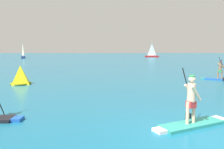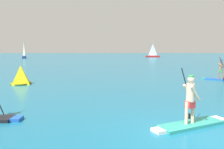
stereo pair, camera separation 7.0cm
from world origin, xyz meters
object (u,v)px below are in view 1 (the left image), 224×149
(paddleboarder_far_right, at_px, (220,75))
(race_marker_buoy, at_px, (21,76))
(paddleboarder_mid_center, at_px, (192,115))
(sailboat_left_horizon, at_px, (23,56))
(sailboat_right_horizon, at_px, (152,55))

(paddleboarder_far_right, relative_size, race_marker_buoy, 1.59)
(paddleboarder_mid_center, height_order, sailboat_left_horizon, sailboat_left_horizon)
(paddleboarder_mid_center, relative_size, sailboat_left_horizon, 0.51)
(race_marker_buoy, relative_size, sailboat_right_horizon, 0.25)
(paddleboarder_mid_center, bearing_deg, sailboat_right_horizon, 54.96)
(paddleboarder_mid_center, xyz_separation_m, paddleboarder_far_right, (6.62, 10.90, 0.06))
(paddleboarder_far_right, height_order, race_marker_buoy, paddleboarder_far_right)
(paddleboarder_mid_center, xyz_separation_m, race_marker_buoy, (-8.97, 9.02, 0.25))
(paddleboarder_mid_center, distance_m, race_marker_buoy, 12.73)
(paddleboarder_far_right, bearing_deg, sailboat_left_horizon, 162.38)
(paddleboarder_far_right, relative_size, sailboat_right_horizon, 0.40)
(paddleboarder_mid_center, xyz_separation_m, sailboat_right_horizon, (13.81, 73.97, 0.42))
(paddleboarder_mid_center, bearing_deg, race_marker_buoy, 110.38)
(paddleboarder_far_right, xyz_separation_m, race_marker_buoy, (-15.59, -1.88, 0.20))
(sailboat_right_horizon, bearing_deg, sailboat_left_horizon, 22.28)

